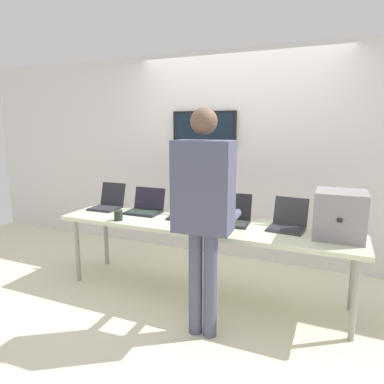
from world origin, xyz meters
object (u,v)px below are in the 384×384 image
(equipment_box, at_px, (340,215))
(laptop_station_3, at_px, (233,217))
(coffee_mug, at_px, (118,216))
(laptop_station_4, at_px, (288,222))
(person, at_px, (204,202))
(laptop_station_2, at_px, (189,211))
(workbench, at_px, (203,228))
(laptop_station_1, at_px, (145,207))
(laptop_station_0, at_px, (108,203))

(equipment_box, distance_m, laptop_station_3, 0.96)
(equipment_box, relative_size, coffee_mug, 4.06)
(laptop_station_4, height_order, person, person)
(equipment_box, bearing_deg, laptop_station_3, 175.65)
(laptop_station_3, xyz_separation_m, coffee_mug, (-1.07, -0.36, -0.01))
(person, bearing_deg, coffee_mug, 160.56)
(laptop_station_3, bearing_deg, person, -91.08)
(laptop_station_2, bearing_deg, workbench, -33.58)
(equipment_box, distance_m, coffee_mug, 2.04)
(laptop_station_4, xyz_separation_m, person, (-0.53, -0.75, 0.29))
(equipment_box, height_order, laptop_station_1, equipment_box)
(laptop_station_4, bearing_deg, coffee_mug, -166.48)
(equipment_box, height_order, laptop_station_2, equipment_box)
(laptop_station_0, xyz_separation_m, person, (1.47, -0.76, 0.29))
(workbench, distance_m, laptop_station_4, 0.80)
(laptop_station_4, relative_size, coffee_mug, 3.57)
(laptop_station_1, height_order, laptop_station_3, laptop_station_3)
(equipment_box, distance_m, laptop_station_1, 1.94)
(laptop_station_2, xyz_separation_m, laptop_station_4, (0.99, -0.01, -0.00))
(laptop_station_2, distance_m, laptop_station_3, 0.47)
(laptop_station_1, xyz_separation_m, laptop_station_4, (1.50, -0.00, 0.00))
(workbench, height_order, laptop_station_1, laptop_station_1)
(laptop_station_2, xyz_separation_m, coffee_mug, (-0.59, -0.39, -0.01))
(laptop_station_1, xyz_separation_m, person, (0.97, -0.75, 0.30))
(person, bearing_deg, workbench, 111.73)
(laptop_station_0, height_order, laptop_station_3, same)
(coffee_mug, bearing_deg, laptop_station_2, 33.29)
(workbench, xyz_separation_m, laptop_station_0, (-1.22, 0.14, 0.11))
(laptop_station_0, distance_m, laptop_station_1, 0.50)
(person, bearing_deg, laptop_station_0, 152.66)
(laptop_station_1, bearing_deg, workbench, -10.31)
(workbench, relative_size, laptop_station_4, 8.29)
(equipment_box, xyz_separation_m, laptop_station_0, (-2.43, 0.10, -0.14))
(laptop_station_3, bearing_deg, coffee_mug, -161.41)
(laptop_station_2, height_order, laptop_station_4, laptop_station_2)
(workbench, bearing_deg, laptop_station_2, 146.42)
(coffee_mug, bearing_deg, person, -19.44)
(workbench, relative_size, laptop_station_2, 7.28)
(equipment_box, xyz_separation_m, laptop_station_4, (-0.43, 0.09, -0.14))
(laptop_station_3, relative_size, laptop_station_4, 0.99)
(person, bearing_deg, laptop_station_1, 142.20)
(laptop_station_2, height_order, laptop_station_3, laptop_station_2)
(laptop_station_3, bearing_deg, laptop_station_4, 2.42)
(coffee_mug, bearing_deg, equipment_box, 8.11)
(coffee_mug, bearing_deg, laptop_station_3, 18.59)
(workbench, xyz_separation_m, laptop_station_3, (0.26, 0.11, 0.11))
(laptop_station_3, bearing_deg, laptop_station_0, 178.94)
(workbench, xyz_separation_m, laptop_station_1, (-0.72, 0.13, 0.11))
(person, bearing_deg, laptop_station_4, 54.79)
(workbench, distance_m, laptop_station_0, 1.23)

